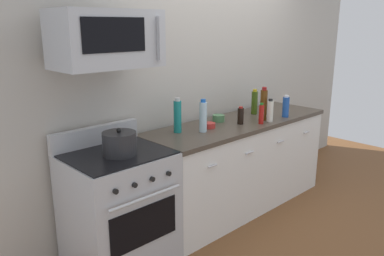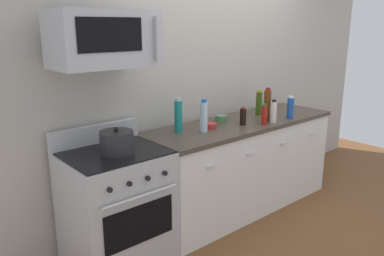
{
  "view_description": "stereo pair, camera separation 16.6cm",
  "coord_description": "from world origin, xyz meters",
  "px_view_note": "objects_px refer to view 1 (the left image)",
  "views": [
    {
      "loc": [
        -2.92,
        -2.37,
        1.85
      ],
      "look_at": [
        -0.71,
        -0.05,
        0.99
      ],
      "focal_mm": 36.18,
      "sensor_mm": 36.0,
      "label": 1
    },
    {
      "loc": [
        -2.8,
        -2.48,
        1.85
      ],
      "look_at": [
        -0.71,
        -0.05,
        0.99
      ],
      "focal_mm": 36.18,
      "sensor_mm": 36.0,
      "label": 2
    }
  ],
  "objects_px": {
    "bottle_water_clear": "(203,116)",
    "bowl_green_glaze": "(219,118)",
    "bottle_soda_blue": "(286,107)",
    "bottle_soy_sauce_dark": "(241,116)",
    "bottle_vinegar_white": "(270,111)",
    "bottle_hot_sauce_red": "(261,114)",
    "bottle_wine_amber": "(264,105)",
    "stockpot": "(120,143)",
    "bottle_sparkling_teal": "(178,116)",
    "bottle_olive_oil": "(254,102)",
    "bowl_red_small": "(209,125)",
    "range_oven": "(119,208)",
    "microwave": "(106,39)"
  },
  "relations": [
    {
      "from": "range_oven",
      "to": "bottle_vinegar_white",
      "type": "xyz_separation_m",
      "value": [
        1.63,
        -0.22,
        0.56
      ]
    },
    {
      "from": "range_oven",
      "to": "bowl_green_glaze",
      "type": "relative_size",
      "value": 8.81
    },
    {
      "from": "bottle_soda_blue",
      "to": "bowl_green_glaze",
      "type": "xyz_separation_m",
      "value": [
        -0.64,
        0.35,
        -0.07
      ]
    },
    {
      "from": "bottle_soda_blue",
      "to": "bowl_green_glaze",
      "type": "bearing_deg",
      "value": 151.41
    },
    {
      "from": "stockpot",
      "to": "bowl_red_small",
      "type": "bearing_deg",
      "value": 4.34
    },
    {
      "from": "bowl_green_glaze",
      "to": "bottle_hot_sauce_red",
      "type": "bearing_deg",
      "value": -56.73
    },
    {
      "from": "bottle_soy_sauce_dark",
      "to": "bottle_sparkling_teal",
      "type": "relative_size",
      "value": 0.55
    },
    {
      "from": "range_oven",
      "to": "bottle_wine_amber",
      "type": "bearing_deg",
      "value": -4.88
    },
    {
      "from": "bottle_sparkling_teal",
      "to": "microwave",
      "type": "bearing_deg",
      "value": -174.75
    },
    {
      "from": "bottle_olive_oil",
      "to": "bowl_red_small",
      "type": "height_order",
      "value": "bottle_olive_oil"
    },
    {
      "from": "bottle_soda_blue",
      "to": "range_oven",
      "type": "bearing_deg",
      "value": 173.45
    },
    {
      "from": "bottle_vinegar_white",
      "to": "bottle_sparkling_teal",
      "type": "height_order",
      "value": "bottle_sparkling_teal"
    },
    {
      "from": "bottle_sparkling_teal",
      "to": "bowl_red_small",
      "type": "relative_size",
      "value": 2.67
    },
    {
      "from": "bottle_olive_oil",
      "to": "bottle_hot_sauce_red",
      "type": "xyz_separation_m",
      "value": [
        -0.29,
        -0.3,
        -0.03
      ]
    },
    {
      "from": "bottle_vinegar_white",
      "to": "bottle_water_clear",
      "type": "xyz_separation_m",
      "value": [
        -0.74,
        0.19,
        0.03
      ]
    },
    {
      "from": "bottle_wine_amber",
      "to": "bottle_olive_oil",
      "type": "relative_size",
      "value": 1.25
    },
    {
      "from": "bowl_red_small",
      "to": "bottle_vinegar_white",
      "type": "bearing_deg",
      "value": -22.22
    },
    {
      "from": "bowl_red_small",
      "to": "bottle_sparkling_teal",
      "type": "bearing_deg",
      "value": 164.74
    },
    {
      "from": "bowl_red_small",
      "to": "bowl_green_glaze",
      "type": "distance_m",
      "value": 0.26
    },
    {
      "from": "range_oven",
      "to": "bottle_water_clear",
      "type": "xyz_separation_m",
      "value": [
        0.89,
        -0.03,
        0.59
      ]
    },
    {
      "from": "bottle_wine_amber",
      "to": "bowl_green_glaze",
      "type": "distance_m",
      "value": 0.47
    },
    {
      "from": "bottle_water_clear",
      "to": "range_oven",
      "type": "bearing_deg",
      "value": 177.98
    },
    {
      "from": "bowl_green_glaze",
      "to": "stockpot",
      "type": "height_order",
      "value": "stockpot"
    },
    {
      "from": "range_oven",
      "to": "bottle_vinegar_white",
      "type": "distance_m",
      "value": 1.74
    },
    {
      "from": "microwave",
      "to": "bottle_vinegar_white",
      "type": "relative_size",
      "value": 3.29
    },
    {
      "from": "bottle_wine_amber",
      "to": "bottle_soda_blue",
      "type": "bearing_deg",
      "value": -16.13
    },
    {
      "from": "bottle_hot_sauce_red",
      "to": "bottle_olive_oil",
      "type": "bearing_deg",
      "value": 46.54
    },
    {
      "from": "bottle_soy_sauce_dark",
      "to": "bowl_green_glaze",
      "type": "bearing_deg",
      "value": 109.05
    },
    {
      "from": "bottle_vinegar_white",
      "to": "bottle_wine_amber",
      "type": "xyz_separation_m",
      "value": [
        0.0,
        0.08,
        0.05
      ]
    },
    {
      "from": "bottle_wine_amber",
      "to": "bottle_water_clear",
      "type": "relative_size",
      "value": 1.12
    },
    {
      "from": "bottle_soy_sauce_dark",
      "to": "bowl_red_small",
      "type": "relative_size",
      "value": 1.46
    },
    {
      "from": "stockpot",
      "to": "bottle_soy_sauce_dark",
      "type": "bearing_deg",
      "value": -1.41
    },
    {
      "from": "bottle_soy_sauce_dark",
      "to": "bottle_hot_sauce_red",
      "type": "height_order",
      "value": "bottle_hot_sauce_red"
    },
    {
      "from": "microwave",
      "to": "range_oven",
      "type": "bearing_deg",
      "value": -90.29
    },
    {
      "from": "bottle_water_clear",
      "to": "bottle_olive_oil",
      "type": "bearing_deg",
      "value": 7.61
    },
    {
      "from": "bottle_water_clear",
      "to": "bowl_green_glaze",
      "type": "xyz_separation_m",
      "value": [
        0.38,
        0.16,
        -0.11
      ]
    },
    {
      "from": "range_oven",
      "to": "bottle_sparkling_teal",
      "type": "bearing_deg",
      "value": 8.8
    },
    {
      "from": "bottle_soy_sauce_dark",
      "to": "bottle_vinegar_white",
      "type": "xyz_separation_m",
      "value": [
        0.29,
        -0.14,
        0.03
      ]
    },
    {
      "from": "bottle_wine_amber",
      "to": "bottle_olive_oil",
      "type": "xyz_separation_m",
      "value": [
        0.15,
        0.23,
        -0.03
      ]
    },
    {
      "from": "range_oven",
      "to": "microwave",
      "type": "xyz_separation_m",
      "value": [
        0.0,
        0.04,
        1.28
      ]
    },
    {
      "from": "bottle_hot_sauce_red",
      "to": "bottle_wine_amber",
      "type": "bearing_deg",
      "value": 29.23
    },
    {
      "from": "stockpot",
      "to": "bottle_hot_sauce_red",
      "type": "bearing_deg",
      "value": -6.22
    },
    {
      "from": "bottle_vinegar_white",
      "to": "stockpot",
      "type": "height_order",
      "value": "bottle_vinegar_white"
    },
    {
      "from": "bottle_vinegar_white",
      "to": "bottle_olive_oil",
      "type": "xyz_separation_m",
      "value": [
        0.16,
        0.31,
        0.02
      ]
    },
    {
      "from": "microwave",
      "to": "bottle_wine_amber",
      "type": "bearing_deg",
      "value": -6.44
    },
    {
      "from": "bottle_sparkling_teal",
      "to": "bottle_hot_sauce_red",
      "type": "bearing_deg",
      "value": -22.63
    },
    {
      "from": "range_oven",
      "to": "bottle_wine_amber",
      "type": "height_order",
      "value": "bottle_wine_amber"
    },
    {
      "from": "bowl_red_small",
      "to": "bowl_green_glaze",
      "type": "bearing_deg",
      "value": 23.4
    },
    {
      "from": "bottle_hot_sauce_red",
      "to": "stockpot",
      "type": "relative_size",
      "value": 0.81
    },
    {
      "from": "bottle_sparkling_teal",
      "to": "bottle_soda_blue",
      "type": "distance_m",
      "value": 1.24
    }
  ]
}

